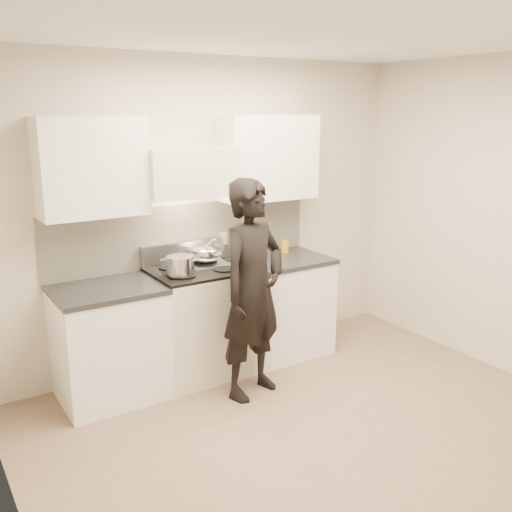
# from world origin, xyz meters

# --- Properties ---
(ground_plane) EXTENTS (4.00, 4.00, 0.00)m
(ground_plane) POSITION_xyz_m (0.00, 0.00, 0.00)
(ground_plane) COLOR #856D58
(room_shell) EXTENTS (4.04, 3.54, 2.70)m
(room_shell) POSITION_xyz_m (-0.06, 0.37, 1.60)
(room_shell) COLOR beige
(room_shell) RESTS_ON ground
(stove) EXTENTS (0.76, 0.65, 0.96)m
(stove) POSITION_xyz_m (-0.30, 1.42, 0.47)
(stove) COLOR beige
(stove) RESTS_ON ground
(counter_right) EXTENTS (0.92, 0.67, 0.92)m
(counter_right) POSITION_xyz_m (0.53, 1.43, 0.46)
(counter_right) COLOR white
(counter_right) RESTS_ON ground
(counter_left) EXTENTS (0.82, 0.67, 0.92)m
(counter_left) POSITION_xyz_m (-1.08, 1.43, 0.46)
(counter_left) COLOR white
(counter_left) RESTS_ON ground
(wok) EXTENTS (0.32, 0.40, 0.26)m
(wok) POSITION_xyz_m (-0.15, 1.54, 1.05)
(wok) COLOR silver
(wok) RESTS_ON stove
(stock_pot) EXTENTS (0.31, 0.29, 0.15)m
(stock_pot) POSITION_xyz_m (-0.50, 1.31, 1.03)
(stock_pot) COLOR silver
(stock_pot) RESTS_ON stove
(utensil_crock) EXTENTS (0.11, 0.11, 0.28)m
(utensil_crock) POSITION_xyz_m (0.21, 1.62, 1.01)
(utensil_crock) COLOR #A0A0A0
(utensil_crock) RESTS_ON counter_right
(spice_jar) EXTENTS (0.04, 0.04, 0.09)m
(spice_jar) POSITION_xyz_m (0.41, 1.62, 0.97)
(spice_jar) COLOR orange
(spice_jar) RESTS_ON counter_right
(oil_glass) EXTENTS (0.07, 0.07, 0.12)m
(oil_glass) POSITION_xyz_m (0.71, 1.57, 0.98)
(oil_glass) COLOR #C48B20
(oil_glass) RESTS_ON counter_right
(person) EXTENTS (0.73, 0.59, 1.75)m
(person) POSITION_xyz_m (-0.09, 0.87, 0.87)
(person) COLOR black
(person) RESTS_ON ground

